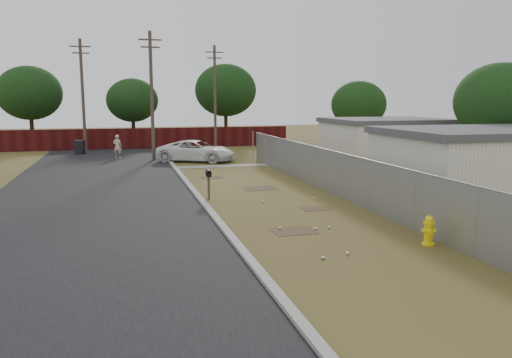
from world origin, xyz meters
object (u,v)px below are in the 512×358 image
object	(u,v)px
mailbox	(209,176)
fire_hydrant	(429,231)
trash_bin	(80,147)
pedestrian	(118,147)
pickup_truck	(196,151)

from	to	relation	value
mailbox	fire_hydrant	bearing A→B (deg)	-58.94
mailbox	trash_bin	size ratio (longest dim) A/B	1.19
fire_hydrant	mailbox	bearing A→B (deg)	121.06
fire_hydrant	trash_bin	xyz separation A→B (m)	(-12.00, 29.26, 0.12)
mailbox	pedestrian	bearing A→B (deg)	103.00
fire_hydrant	mailbox	distance (m)	10.06
pickup_truck	trash_bin	size ratio (longest dim) A/B	4.88
fire_hydrant	pickup_truck	world-z (taller)	pickup_truck
fire_hydrant	pedestrian	bearing A→B (deg)	109.62
mailbox	pickup_truck	size ratio (longest dim) A/B	0.24
pedestrian	trash_bin	size ratio (longest dim) A/B	1.60
pickup_truck	pedestrian	xyz separation A→B (m)	(-5.35, 3.36, 0.13)
fire_hydrant	pickup_truck	xyz separation A→B (m)	(-3.72, 22.09, 0.31)
pedestrian	pickup_truck	bearing A→B (deg)	168.55
mailbox	pedestrian	world-z (taller)	pedestrian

